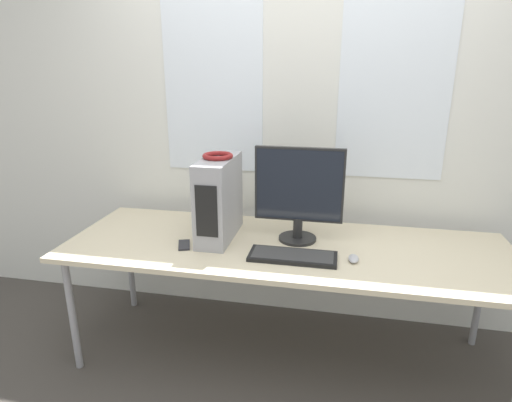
{
  "coord_description": "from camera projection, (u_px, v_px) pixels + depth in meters",
  "views": [
    {
      "loc": [
        0.27,
        -1.74,
        1.67
      ],
      "look_at": [
        -0.17,
        0.42,
        0.96
      ],
      "focal_mm": 30.0,
      "sensor_mm": 36.0,
      "label": 1
    }
  ],
  "objects": [
    {
      "name": "wall_back",
      "position": [
        300.0,
        117.0,
        2.68
      ],
      "size": [
        8.0,
        0.07,
        2.7
      ],
      "color": "silver",
      "rests_on": "ground_plane"
    },
    {
      "name": "desk",
      "position": [
        286.0,
        252.0,
        2.37
      ],
      "size": [
        2.44,
        0.84,
        0.72
      ],
      "color": "beige",
      "rests_on": "ground_plane"
    },
    {
      "name": "pc_tower",
      "position": [
        219.0,
        199.0,
        2.4
      ],
      "size": [
        0.17,
        0.46,
        0.46
      ],
      "color": "#9E9EA3",
      "rests_on": "desk"
    },
    {
      "name": "headphones",
      "position": [
        218.0,
        156.0,
        2.33
      ],
      "size": [
        0.17,
        0.17,
        0.03
      ],
      "color": "maroon",
      "rests_on": "pc_tower"
    },
    {
      "name": "monitor_main",
      "position": [
        299.0,
        192.0,
        2.34
      ],
      "size": [
        0.49,
        0.21,
        0.53
      ],
      "color": "black",
      "rests_on": "desk"
    },
    {
      "name": "keyboard",
      "position": [
        293.0,
        256.0,
        2.2
      ],
      "size": [
        0.45,
        0.18,
        0.02
      ],
      "color": "black",
      "rests_on": "desk"
    },
    {
      "name": "mouse",
      "position": [
        353.0,
        259.0,
        2.16
      ],
      "size": [
        0.05,
        0.1,
        0.03
      ],
      "color": "#B2B2B7",
      "rests_on": "desk"
    },
    {
      "name": "cell_phone",
      "position": [
        184.0,
        245.0,
        2.35
      ],
      "size": [
        0.1,
        0.15,
        0.01
      ],
      "rotation": [
        0.0,
        0.0,
        0.35
      ],
      "color": "#232328",
      "rests_on": "desk"
    }
  ]
}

